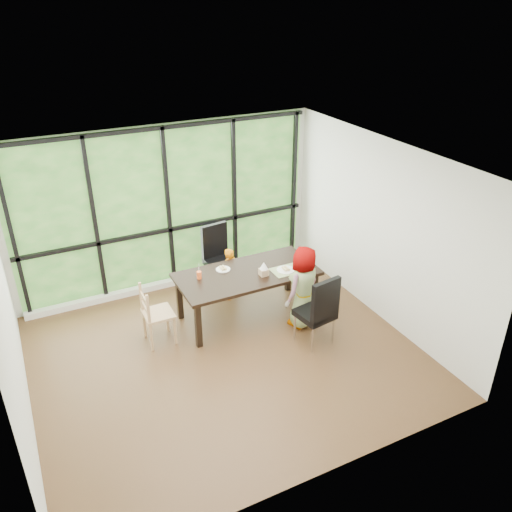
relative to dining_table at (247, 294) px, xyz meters
name	(u,v)px	position (x,y,z in m)	size (l,w,h in m)	color
ground	(226,355)	(-0.69, -0.75, -0.38)	(5.00, 5.00, 0.00)	black
back_wall	(167,208)	(-0.69, 1.50, 0.98)	(5.00, 5.00, 0.00)	silver
foliage_backdrop	(168,209)	(-0.69, 1.48, 0.98)	(4.80, 0.02, 2.65)	#22471B
window_mullions	(169,209)	(-0.69, 1.44, 0.98)	(4.80, 0.06, 2.65)	black
window_sill	(175,281)	(-0.69, 1.40, -0.33)	(4.80, 0.12, 0.10)	silver
dining_table	(247,294)	(0.00, 0.00, 0.00)	(2.07, 0.99, 0.75)	black
chair_window_leather	(221,258)	(-0.02, 0.96, 0.17)	(0.46, 0.46, 1.08)	black
chair_interior_leather	(315,309)	(0.56, -1.01, 0.17)	(0.46, 0.46, 1.08)	black
chair_end_beech	(158,314)	(-1.38, -0.02, 0.08)	(0.42, 0.40, 0.90)	#AB7D55
child_toddler	(231,274)	(0.00, 0.59, 0.06)	(0.32, 0.21, 0.87)	#D36D04
child_older	(302,287)	(0.61, -0.55, 0.25)	(0.62, 0.40, 1.26)	slate
placemat	(286,270)	(0.56, -0.20, 0.38)	(0.44, 0.32, 0.01)	tan
plate_far	(223,269)	(-0.28, 0.24, 0.38)	(0.22, 0.22, 0.01)	white
plate_near	(286,270)	(0.54, -0.20, 0.38)	(0.27, 0.27, 0.02)	white
orange_cup	(199,275)	(-0.69, 0.15, 0.43)	(0.07, 0.07, 0.11)	#FF6226
green_cup	(308,265)	(0.88, -0.28, 0.44)	(0.08, 0.08, 0.13)	#52CD2D
white_mug	(299,256)	(0.92, 0.04, 0.42)	(0.08, 0.08, 0.08)	white
tissue_box	(264,272)	(0.19, -0.18, 0.43)	(0.12, 0.12, 0.10)	tan
crepe_rolls_far	(223,268)	(-0.28, 0.24, 0.41)	(0.10, 0.12, 0.04)	tan
crepe_rolls_near	(286,268)	(0.54, -0.20, 0.41)	(0.10, 0.12, 0.04)	tan
straw_white	(199,269)	(-0.69, 0.15, 0.53)	(0.01, 0.01, 0.20)	white
straw_pink	(308,258)	(0.88, -0.28, 0.54)	(0.01, 0.01, 0.20)	pink
tissue	(264,266)	(0.19, -0.18, 0.53)	(0.12, 0.12, 0.11)	white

